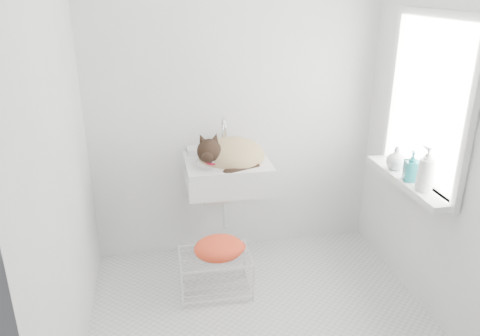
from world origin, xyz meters
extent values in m
cube|color=silver|center=(0.00, 0.00, 0.00)|extent=(2.20, 2.00, 0.02)
cube|color=white|center=(0.00, 1.00, 1.25)|extent=(2.20, 0.02, 2.50)
cube|color=white|center=(1.10, 0.00, 1.25)|extent=(0.02, 2.00, 2.50)
cube|color=white|center=(-1.10, 0.00, 1.25)|extent=(0.02, 2.00, 2.50)
cube|color=white|center=(1.09, 0.20, 1.35)|extent=(0.01, 0.80, 1.00)
cube|color=white|center=(1.07, 0.20, 1.35)|extent=(0.04, 0.90, 1.10)
cube|color=white|center=(1.01, 0.20, 0.83)|extent=(0.16, 0.88, 0.04)
cube|color=white|center=(-0.11, 0.74, 0.85)|extent=(0.60, 0.52, 0.24)
ellipsoid|color=tan|center=(-0.08, 0.73, 0.88)|extent=(0.50, 0.44, 0.24)
sphere|color=black|center=(-0.25, 0.65, 0.99)|extent=(0.19, 0.19, 0.17)
torus|color=maroon|center=(-0.23, 0.65, 0.94)|extent=(0.16, 0.16, 0.07)
cube|color=silver|center=(-0.25, 0.39, 0.15)|extent=(0.49, 0.34, 0.29)
ellipsoid|color=#E35F03|center=(-0.23, 0.35, 0.32)|extent=(0.36, 0.27, 0.14)
imported|color=white|center=(1.00, 0.00, 0.85)|extent=(0.11, 0.11, 0.24)
imported|color=#15686D|center=(1.00, 0.15, 0.85)|extent=(0.11, 0.11, 0.20)
imported|color=silver|center=(1.00, 0.36, 0.85)|extent=(0.15, 0.15, 0.17)
camera|label=1|loc=(-0.60, -2.39, 2.04)|focal=35.10mm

